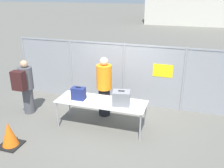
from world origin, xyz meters
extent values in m
plane|color=#605E56|center=(0.00, 0.00, 0.00)|extent=(120.00, 120.00, 0.00)
cylinder|color=gray|center=(-3.69, 1.50, 0.99)|extent=(0.07, 0.07, 1.98)
cylinder|color=gray|center=(-1.85, 1.50, 0.99)|extent=(0.07, 0.07, 1.98)
cylinder|color=gray|center=(0.00, 1.50, 0.99)|extent=(0.07, 0.07, 1.98)
cylinder|color=gray|center=(1.85, 1.50, 0.99)|extent=(0.07, 0.07, 1.98)
cube|color=gray|center=(0.00, 1.50, 0.99)|extent=(7.39, 0.01, 1.98)
cube|color=gray|center=(0.00, 1.50, 1.95)|extent=(7.39, 0.04, 0.04)
cube|color=yellow|center=(1.22, 1.49, 1.23)|extent=(0.60, 0.01, 0.40)
cube|color=silver|center=(-0.15, -0.20, 0.76)|extent=(2.39, 0.83, 0.02)
cylinder|color=#99999E|center=(-1.29, -0.55, 0.37)|extent=(0.04, 0.04, 0.75)
cylinder|color=#99999E|center=(0.98, -0.55, 0.37)|extent=(0.04, 0.04, 0.75)
cylinder|color=#99999E|center=(-1.29, 0.16, 0.37)|extent=(0.04, 0.04, 0.75)
cylinder|color=#99999E|center=(0.98, 0.16, 0.37)|extent=(0.04, 0.04, 0.75)
cube|color=navy|center=(-0.77, -0.26, 0.94)|extent=(0.36, 0.23, 0.33)
cube|color=black|center=(-0.77, -0.26, 1.11)|extent=(0.14, 0.03, 0.02)
cube|color=slate|center=(0.41, -0.25, 0.96)|extent=(0.50, 0.42, 0.37)
cube|color=black|center=(0.41, -0.25, 1.15)|extent=(0.16, 0.05, 0.02)
cylinder|color=#4C4C51|center=(-2.55, -0.06, 0.39)|extent=(0.31, 0.31, 0.78)
cylinder|color=#4C4C51|center=(-2.55, -0.06, 1.11)|extent=(0.41, 0.41, 0.65)
sphere|color=tan|center=(-2.55, -0.06, 1.54)|extent=(0.21, 0.21, 0.21)
cube|color=#381919|center=(-2.55, -0.37, 1.14)|extent=(0.37, 0.22, 0.55)
cylinder|color=black|center=(-0.31, 0.50, 0.42)|extent=(0.33, 0.33, 0.84)
cylinder|color=orange|center=(-0.31, 0.50, 1.19)|extent=(0.44, 0.44, 0.70)
sphere|color=beige|center=(-0.31, 0.50, 1.66)|extent=(0.23, 0.23, 0.23)
cube|color=white|center=(1.31, 3.65, 0.41)|extent=(3.10, 1.31, 0.46)
sphere|color=black|center=(0.76, 2.93, 0.32)|extent=(0.64, 0.64, 0.64)
sphere|color=black|center=(0.76, 4.36, 0.32)|extent=(0.64, 0.64, 0.64)
cylinder|color=#59595B|center=(-0.79, 3.65, 0.22)|extent=(1.09, 0.06, 0.06)
cube|color=black|center=(-1.95, -1.70, 0.01)|extent=(0.51, 0.51, 0.03)
cone|color=orange|center=(-1.95, -1.70, 0.32)|extent=(0.41, 0.41, 0.63)
camera|label=1|loc=(1.93, -5.82, 3.55)|focal=40.00mm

